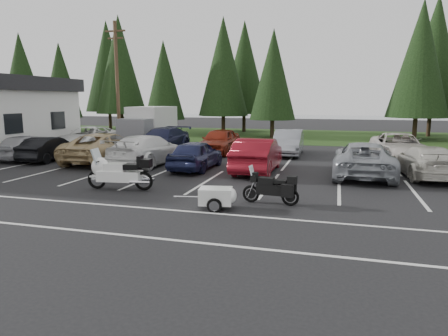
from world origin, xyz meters
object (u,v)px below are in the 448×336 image
car_near_0 (28,146)px  car_near_7 (426,162)px  car_near_1 (50,149)px  car_far_2 (219,141)px  car_far_4 (398,147)px  utility_pole (117,82)px  car_far_1 (162,140)px  car_near_4 (196,155)px  car_far_3 (288,142)px  cargo_trailer (216,198)px  box_truck (147,126)px  touring_motorcycle (119,169)px  car_near_3 (148,150)px  car_near_2 (105,147)px  adventure_motorcycle (270,185)px  car_near_6 (364,159)px  car_near_5 (258,155)px  car_far_0 (89,138)px

car_near_0 → car_near_7: (21.09, 0.21, -0.03)m
car_near_1 → car_far_2: 10.02m
car_near_1 → car_far_4: car_far_4 is taller
utility_pole → car_far_1: utility_pole is taller
car_near_4 → car_far_1: bearing=-52.1°
car_far_3 → car_far_4: 6.33m
car_far_3 → cargo_trailer: (-0.67, -13.28, -0.44)m
box_truck → car_far_3: box_truck is taller
utility_pole → car_near_0: bearing=-101.3°
car_far_4 → touring_motorcycle: (-11.28, -10.85, 0.02)m
utility_pole → car_near_3: (6.14, -7.66, -3.90)m
car_far_4 → car_near_4: bearing=-152.8°
car_near_2 → adventure_motorcycle: (10.26, -6.51, -0.17)m
box_truck → car_far_1: 3.82m
touring_motorcycle → cargo_trailer: (4.34, -1.62, -0.46)m
car_far_1 → car_far_4: bearing=2.7°
utility_pole → box_truck: utility_pole is taller
car_near_1 → car_far_1: size_ratio=0.76×
utility_pole → car_far_2: 9.62m
car_near_1 → car_near_4: 8.97m
box_truck → car_near_6: size_ratio=1.01×
car_far_4 → cargo_trailer: bearing=-121.7°
utility_pole → car_near_5: size_ratio=1.82×
car_near_7 → car_far_2: bearing=-29.9°
car_near_5 → car_near_6: (4.82, 0.24, -0.04)m
car_near_0 → adventure_motorcycle: size_ratio=2.05×
box_truck → car_far_4: (17.08, -2.99, -0.67)m
car_near_5 → car_far_0: size_ratio=0.88×
car_near_0 → adventure_motorcycle: 16.47m
box_truck → car_far_2: (6.50, -2.79, -0.64)m
touring_motorcycle → adventure_motorcycle: touring_motorcycle is taller
car_near_3 → cargo_trailer: car_near_3 is taller
car_near_3 → car_far_4: bearing=-154.8°
car_near_3 → car_near_1: bearing=4.3°
car_near_6 → car_near_2: bearing=-0.5°
utility_pole → car_near_1: 8.73m
car_near_5 → cargo_trailer: bearing=89.5°
box_truck → car_far_3: (10.81, -2.19, -0.67)m
car_near_1 → car_near_6: (16.85, -0.12, 0.09)m
car_far_2 → car_near_4: bearing=-83.8°
car_near_5 → car_far_2: (-3.62, 5.81, -0.01)m
car_far_2 → adventure_motorcycle: bearing=-65.1°
car_near_3 → box_truck: bearing=-59.6°
car_near_7 → cargo_trailer: 10.61m
car_far_4 → touring_motorcycle: touring_motorcycle is taller
car_near_6 → cargo_trailer: car_near_6 is taller
touring_motorcycle → car_near_1: bearing=136.6°
car_near_2 → car_near_7: car_near_2 is taller
car_near_2 → car_far_2: car_near_2 is taller
box_truck → car_far_0: (-2.97, -2.98, -0.67)m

